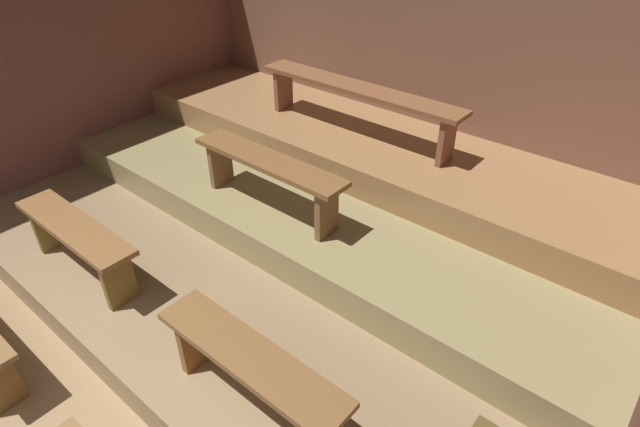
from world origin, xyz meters
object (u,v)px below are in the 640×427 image
Objects in this scene: bench_lower_left at (76,237)px; bench_middle_center at (268,170)px; bench_upper_center at (357,95)px; bench_lower_right at (251,368)px.

bench_middle_center is at bearing 60.14° from bench_lower_left.
bench_upper_center is (0.02, 1.12, 0.29)m from bench_middle_center.
bench_lower_right is at bearing -48.94° from bench_middle_center.
bench_upper_center is (-1.09, 2.39, 0.56)m from bench_lower_right.
bench_lower_left and bench_lower_right have the same top height.
bench_lower_left is 1.83m from bench_lower_right.
bench_upper_center is at bearing 89.19° from bench_middle_center.
bench_upper_center is at bearing 114.50° from bench_lower_right.
bench_lower_left is 0.60× the size of bench_upper_center.
bench_middle_center is at bearing -90.81° from bench_upper_center.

